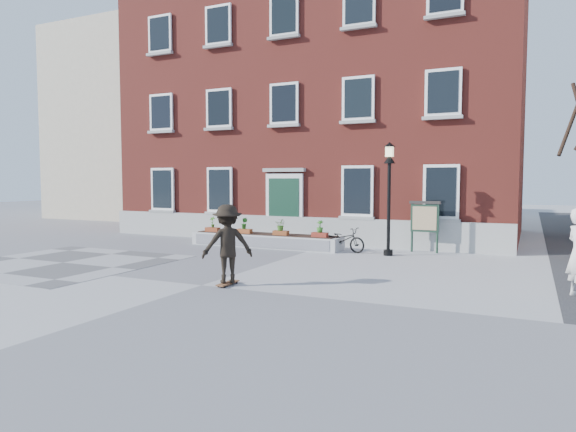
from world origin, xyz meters
The scene contains 9 objects.
ground centered at (0.00, 0.00, 0.00)m, with size 100.00×100.00×0.00m, color #9B9B9E.
checker_patch centered at (-6.00, 1.00, 0.01)m, with size 6.00×6.00×0.01m, color #515153.
distant_building centered at (-18.00, 20.00, 6.50)m, with size 10.00×12.00×13.00m, color #C0B59A.
bicycle centered at (1.23, 7.18, 0.45)m, with size 0.60×1.72×0.91m, color black.
brick_building centered at (-2.00, 13.98, 6.30)m, with size 18.40×10.85×12.60m.
planter_assembly centered at (-1.99, 7.18, 0.31)m, with size 6.20×1.12×1.15m.
lamp_post centered at (2.94, 7.02, 2.54)m, with size 0.40×0.40×3.93m.
notice_board centered at (3.94, 8.31, 1.26)m, with size 1.10×0.16×1.87m.
skateboarder centered at (0.60, 0.27, 1.05)m, with size 1.43×1.36×2.03m.
Camera 1 is at (7.38, -10.52, 2.63)m, focal length 32.00 mm.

